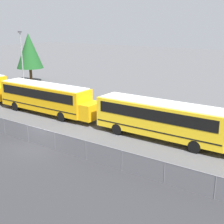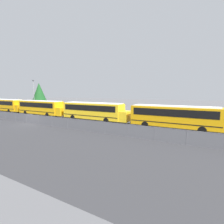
% 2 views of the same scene
% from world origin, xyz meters
% --- Properties ---
extents(ground_plane, '(200.00, 200.00, 0.00)m').
position_xyz_m(ground_plane, '(0.00, 0.00, 0.00)').
color(ground_plane, '#4C4C4F').
extents(fence, '(118.40, 0.07, 1.43)m').
position_xyz_m(fence, '(0.00, -0.00, 0.73)').
color(fence, '#9EA0A5').
rests_on(fence, ground_plane).
extents(school_bus_2, '(12.63, 2.46, 3.17)m').
position_xyz_m(school_bus_2, '(-19.82, 6.84, 1.88)').
color(school_bus_2, orange).
rests_on(school_bus_2, ground_plane).
extents(school_bus_3, '(12.63, 2.46, 3.17)m').
position_xyz_m(school_bus_3, '(-6.27, 6.61, 1.88)').
color(school_bus_3, '#EDA80F').
rests_on(school_bus_3, ground_plane).
extents(school_bus_4, '(12.63, 2.46, 3.17)m').
position_xyz_m(school_bus_4, '(7.25, 6.61, 1.88)').
color(school_bus_4, yellow).
rests_on(school_bus_4, ground_plane).
extents(school_bus_5, '(12.63, 2.46, 3.17)m').
position_xyz_m(school_bus_5, '(20.59, 6.35, 1.88)').
color(school_bus_5, orange).
rests_on(school_bus_5, ground_plane).
extents(light_pole, '(0.60, 0.24, 8.23)m').
position_xyz_m(light_pole, '(-18.45, 13.79, 4.50)').
color(light_pole, gray).
rests_on(light_pole, ground_plane).
extents(tree_2, '(4.27, 4.27, 7.79)m').
position_xyz_m(tree_2, '(-22.29, 18.47, 5.00)').
color(tree_2, '#51381E').
rests_on(tree_2, ground_plane).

